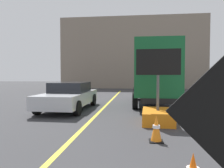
{
  "coord_description": "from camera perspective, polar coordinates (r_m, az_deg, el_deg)",
  "views": [
    {
      "loc": [
        1.72,
        0.26,
        1.73
      ],
      "look_at": [
        1.08,
        5.82,
        1.5
      ],
      "focal_mm": 33.6,
      "sensor_mm": 36.0,
      "label": 1
    }
  ],
  "objects": [
    {
      "name": "far_building_block",
      "position": [
        31.02,
        5.6,
        7.98
      ],
      "size": [
        19.6,
        6.01,
        9.62
      ],
      "primitive_type": "cube",
      "color": "gray",
      "rests_on": "ground"
    },
    {
      "name": "pickup_car",
      "position": [
        10.97,
        -11.54,
        -3.14
      ],
      "size": [
        2.1,
        4.82,
        1.38
      ],
      "color": "silver",
      "rests_on": "ground"
    },
    {
      "name": "traffic_cone_mid_lane",
      "position": [
        5.7,
        11.95,
        -11.81
      ],
      "size": [
        0.36,
        0.36,
        0.7
      ],
      "color": "black",
      "rests_on": "ground"
    },
    {
      "name": "highway_guide_sign",
      "position": [
        20.2,
        14.49,
        7.03
      ],
      "size": [
        2.79,
        0.18,
        5.0
      ],
      "color": "gray",
      "rests_on": "ground"
    },
    {
      "name": "arrow_board_trailer",
      "position": [
        7.94,
        12.33,
        -6.79
      ],
      "size": [
        1.6,
        1.86,
        2.7
      ],
      "color": "orange",
      "rests_on": "ground"
    },
    {
      "name": "lane_center_stripe",
      "position": [
        6.23,
        -10.04,
        -13.8
      ],
      "size": [
        0.14,
        36.0,
        0.01
      ],
      "primitive_type": "cube",
      "color": "yellow",
      "rests_on": "ground"
    },
    {
      "name": "box_truck",
      "position": [
        12.68,
        11.2,
        2.89
      ],
      "size": [
        2.41,
        6.75,
        3.49
      ],
      "color": "black",
      "rests_on": "ground"
    }
  ]
}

